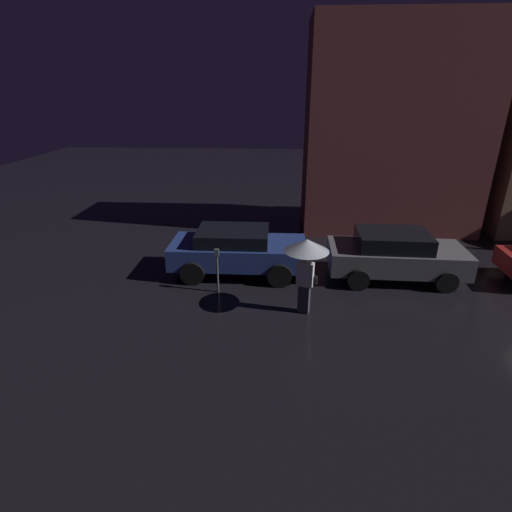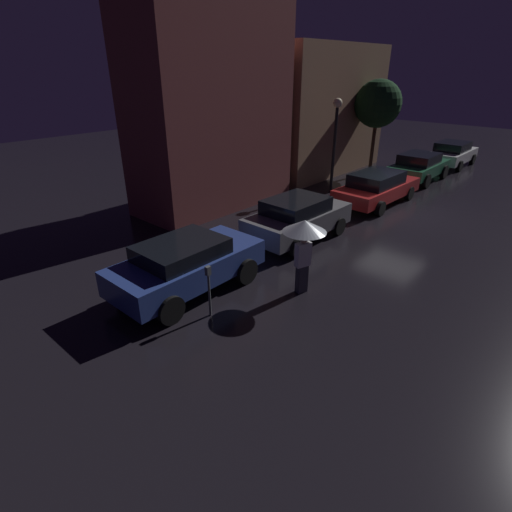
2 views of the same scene
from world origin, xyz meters
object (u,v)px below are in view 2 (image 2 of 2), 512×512
at_px(parked_car_white, 452,153).
at_px(parking_meter, 209,286).
at_px(parked_car_grey, 298,218).
at_px(pedestrian_with_umbrella, 304,234).
at_px(parked_car_blue, 187,264).
at_px(parked_car_red, 377,187).
at_px(parked_car_green, 419,166).
at_px(street_lamp_near, 336,128).

height_order(parked_car_white, parking_meter, parked_car_white).
bearing_deg(parked_car_grey, pedestrian_with_umbrella, -140.12).
distance_m(parked_car_blue, parked_car_red, 10.34).
relative_size(parked_car_green, parking_meter, 3.02).
distance_m(parked_car_blue, parked_car_green, 15.43).
bearing_deg(parking_meter, parked_car_blue, 72.20).
bearing_deg(parked_car_green, parked_car_red, -178.11).
bearing_deg(pedestrian_with_umbrella, street_lamp_near, 45.07).
bearing_deg(pedestrian_with_umbrella, parked_car_white, 23.98).
bearing_deg(parked_car_green, parked_car_white, -1.70).
bearing_deg(street_lamp_near, parked_car_grey, -158.47).
xyz_separation_m(parked_car_white, street_lamp_near, (-9.47, 2.48, 2.20)).
xyz_separation_m(parked_car_green, pedestrian_with_umbrella, (-13.47, -2.24, 0.90)).
bearing_deg(parked_car_blue, parked_car_white, -1.00).
height_order(parked_car_white, street_lamp_near, street_lamp_near).
relative_size(parked_car_grey, pedestrian_with_umbrella, 2.00).
height_order(parked_car_red, parked_car_white, parked_car_white).
bearing_deg(parked_car_red, parking_meter, -172.02).
height_order(parked_car_grey, parking_meter, parked_car_grey).
height_order(parked_car_blue, street_lamp_near, street_lamp_near).
relative_size(parked_car_blue, parked_car_grey, 1.03).
relative_size(parked_car_red, street_lamp_near, 1.11).
distance_m(parked_car_white, parking_meter, 20.64).
bearing_deg(parking_meter, parked_car_grey, 13.78).
distance_m(parked_car_red, parked_car_green, 5.10).
distance_m(parked_car_grey, parked_car_red, 5.53).
bearing_deg(parked_car_blue, street_lamp_near, 11.55).
distance_m(parked_car_green, street_lamp_near, 5.71).
height_order(parked_car_grey, parked_car_red, parked_car_grey).
xyz_separation_m(parked_car_red, street_lamp_near, (0.37, 2.52, 2.21)).
bearing_deg(pedestrian_with_umbrella, parked_car_red, 31.26).
height_order(pedestrian_with_umbrella, parking_meter, pedestrian_with_umbrella).
distance_m(parked_car_blue, pedestrian_with_umbrella, 3.17).
bearing_deg(parked_car_red, pedestrian_with_umbrella, -163.96).
relative_size(parked_car_red, pedestrian_with_umbrella, 2.30).
xyz_separation_m(parked_car_grey, street_lamp_near, (5.89, 2.32, 2.15)).
relative_size(parked_car_grey, parked_car_green, 1.01).
bearing_deg(street_lamp_near, parked_car_blue, -168.08).
distance_m(parked_car_red, parking_meter, 10.83).
distance_m(parked_car_grey, parking_meter, 5.41).
distance_m(parked_car_grey, pedestrian_with_umbrella, 3.74).
distance_m(parked_car_green, parking_meter, 15.92).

